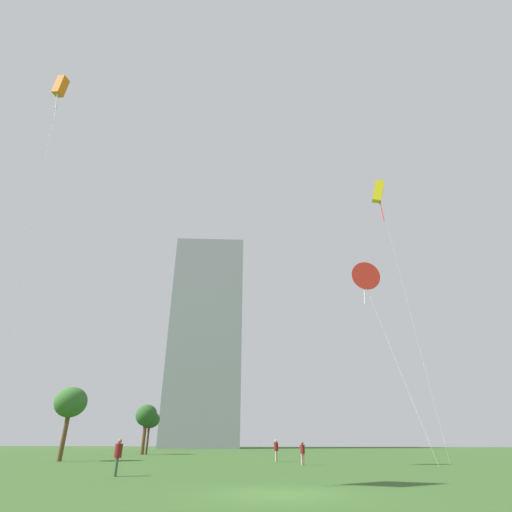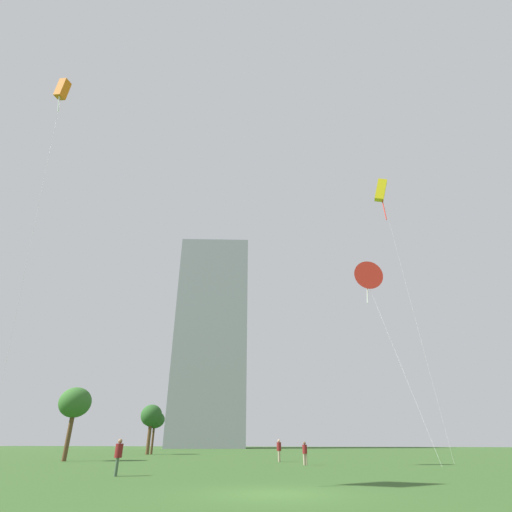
% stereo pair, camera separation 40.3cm
% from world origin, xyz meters
% --- Properties ---
extents(ground, '(280.00, 280.00, 0.00)m').
position_xyz_m(ground, '(0.00, 0.00, 0.00)').
color(ground, '#335623').
extents(person_standing_1, '(0.34, 0.34, 1.55)m').
position_xyz_m(person_standing_1, '(-0.98, 17.28, 0.89)').
color(person_standing_1, tan).
rests_on(person_standing_1, ground).
extents(person_standing_2, '(0.38, 0.38, 1.72)m').
position_xyz_m(person_standing_2, '(-3.74, 22.03, 1.00)').
color(person_standing_2, tan).
rests_on(person_standing_2, ground).
extents(person_standing_3, '(0.37, 0.37, 1.67)m').
position_xyz_m(person_standing_3, '(-8.99, 5.20, 0.96)').
color(person_standing_3, '#3F593F').
rests_on(person_standing_3, ground).
extents(kite_flying_0, '(2.74, 1.30, 27.16)m').
position_xyz_m(kite_flying_0, '(8.13, 21.57, 25.81)').
color(kite_flying_0, silver).
rests_on(kite_flying_0, ground).
extents(kite_flying_1, '(4.58, 6.65, 17.80)m').
position_xyz_m(kite_flying_1, '(5.39, 22.58, 16.30)').
color(kite_flying_1, silver).
rests_on(kite_flying_1, ground).
extents(kite_flying_2, '(3.24, 0.88, 31.24)m').
position_xyz_m(kite_flying_2, '(-19.91, 5.40, 30.14)').
color(kite_flying_2, silver).
rests_on(kite_flying_2, ground).
extents(park_tree_0, '(2.87, 2.87, 6.17)m').
position_xyz_m(park_tree_0, '(-22.34, 18.76, 4.77)').
color(park_tree_0, brown).
rests_on(park_tree_0, ground).
extents(park_tree_1, '(2.90, 2.90, 6.29)m').
position_xyz_m(park_tree_1, '(-24.71, 38.59, 4.78)').
color(park_tree_1, brown).
rests_on(park_tree_1, ground).
extents(park_tree_2, '(2.75, 2.75, 5.48)m').
position_xyz_m(park_tree_2, '(-24.60, 39.55, 4.31)').
color(park_tree_2, brown).
rests_on(park_tree_2, ground).
extents(distant_highrise_0, '(26.31, 29.55, 58.83)m').
position_xyz_m(distant_highrise_0, '(-36.86, 97.37, 29.42)').
color(distant_highrise_0, gray).
rests_on(distant_highrise_0, ground).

